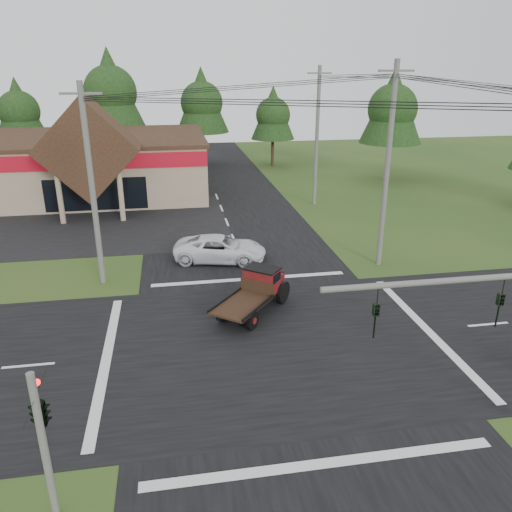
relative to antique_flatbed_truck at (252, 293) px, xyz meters
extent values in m
plane|color=#27491A|center=(0.48, -3.04, -1.01)|extent=(120.00, 120.00, 0.00)
cube|color=black|center=(0.48, -3.04, -1.00)|extent=(12.00, 120.00, 0.02)
cube|color=black|center=(0.48, -3.04, -1.00)|extent=(120.00, 12.00, 0.02)
cube|color=black|center=(-13.52, 15.96, -1.00)|extent=(28.00, 14.00, 0.02)
cube|color=tan|center=(-15.52, 26.96, 1.49)|extent=(30.00, 15.00, 5.00)
cube|color=#321B14|center=(-15.52, 26.96, 4.04)|extent=(30.40, 15.40, 0.30)
cube|color=maroon|center=(-15.52, 19.41, 3.09)|extent=(30.00, 0.12, 1.20)
cube|color=#321B14|center=(-9.52, 18.46, 4.29)|extent=(7.78, 4.00, 7.78)
cylinder|color=tan|center=(-11.72, 16.76, 0.99)|extent=(0.40, 0.40, 4.00)
cylinder|color=tan|center=(-7.32, 16.76, 0.99)|extent=(0.40, 0.40, 4.00)
cube|color=black|center=(-9.52, 19.44, 0.49)|extent=(8.00, 0.08, 2.60)
cylinder|color=#595651|center=(3.98, -10.54, 4.99)|extent=(8.00, 0.16, 0.16)
imported|color=black|center=(4.98, -10.54, 3.99)|extent=(0.16, 0.20, 1.00)
imported|color=black|center=(1.48, -10.54, 3.99)|extent=(0.16, 0.20, 1.00)
cylinder|color=#595651|center=(-7.02, -10.54, 1.19)|extent=(0.20, 0.20, 4.40)
imported|color=black|center=(-7.02, -10.34, 2.69)|extent=(0.53, 2.48, 1.00)
sphere|color=#FF0C0C|center=(-7.02, -10.19, 2.89)|extent=(0.18, 0.18, 0.18)
cylinder|color=#595651|center=(-7.52, 4.96, 4.24)|extent=(0.30, 0.30, 10.50)
cube|color=#595651|center=(-7.52, 4.96, 8.89)|extent=(2.00, 0.12, 0.12)
cylinder|color=#595651|center=(8.48, 4.96, 4.74)|extent=(0.30, 0.30, 11.50)
cube|color=#595651|center=(8.48, 4.96, 9.89)|extent=(2.00, 0.12, 0.12)
cylinder|color=#595651|center=(8.48, 18.96, 4.59)|extent=(0.30, 0.30, 11.20)
cube|color=#595651|center=(8.48, 18.96, 9.59)|extent=(2.00, 0.12, 0.12)
cylinder|color=#332316|center=(-19.52, 38.96, 0.74)|extent=(0.36, 0.36, 3.50)
cone|color=black|center=(-19.52, 38.96, 5.79)|extent=(5.60, 5.60, 6.60)
sphere|color=black|center=(-19.52, 38.96, 5.49)|extent=(4.40, 4.40, 4.40)
cylinder|color=#332316|center=(-9.52, 37.96, 1.26)|extent=(0.36, 0.36, 4.55)
cone|color=black|center=(-9.52, 37.96, 7.83)|extent=(7.28, 7.28, 8.58)
sphere|color=black|center=(-9.52, 37.96, 7.44)|extent=(5.72, 5.72, 5.72)
cylinder|color=#332316|center=(0.48, 38.96, 0.91)|extent=(0.36, 0.36, 3.85)
cone|color=black|center=(0.48, 38.96, 6.47)|extent=(6.16, 6.16, 7.26)
sphere|color=black|center=(0.48, 38.96, 6.14)|extent=(4.84, 4.84, 4.84)
cylinder|color=#332316|center=(8.48, 36.96, 0.56)|extent=(0.36, 0.36, 3.15)
cone|color=black|center=(8.48, 36.96, 5.11)|extent=(5.04, 5.04, 5.94)
sphere|color=black|center=(8.48, 36.96, 4.84)|extent=(3.96, 3.96, 3.96)
cylinder|color=#332316|center=(18.48, 26.96, 0.91)|extent=(0.36, 0.36, 3.85)
cone|color=black|center=(18.48, 26.96, 6.47)|extent=(6.16, 6.16, 7.26)
sphere|color=black|center=(18.48, 26.96, 6.14)|extent=(4.84, 4.84, 4.84)
imported|color=white|center=(-0.80, 7.14, -0.25)|extent=(5.96, 3.77, 1.53)
camera|label=1|loc=(-3.46, -21.22, 10.13)|focal=35.00mm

